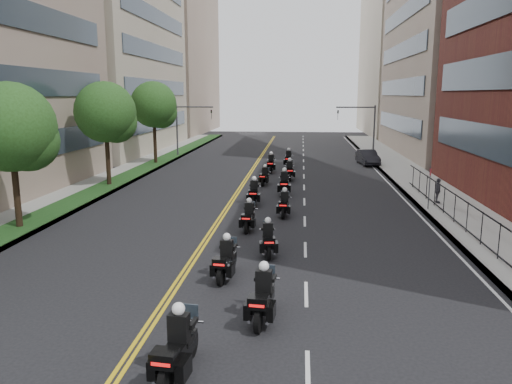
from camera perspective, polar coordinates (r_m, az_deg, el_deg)
ground at (r=13.44m, az=-8.66°, el=-19.18°), size 160.00×160.00×0.00m
sidewalk_right at (r=37.95m, az=18.92°, el=0.39°), size 4.00×90.00×0.15m
sidewalk_left at (r=39.77m, az=-16.95°, el=0.98°), size 4.00×90.00×0.15m
grass_strip at (r=39.46m, az=-15.88°, el=1.10°), size 2.00×90.00×0.04m
building_right_tan at (r=62.62m, az=23.56°, el=17.82°), size 15.11×28.00×30.00m
building_right_far at (r=91.36m, az=17.49°, el=14.56°), size 15.00×28.00×26.00m
building_left_mid at (r=65.08m, az=-18.50°, el=19.65°), size 16.11×28.00×34.00m
building_left_far at (r=92.87m, az=-10.75°, el=14.81°), size 16.00×28.00×26.00m
iron_fence at (r=25.29m, az=23.66°, el=-3.21°), size 0.05×28.00×1.50m
street_trees at (r=33.00m, az=-20.07°, el=7.65°), size 4.40×38.40×7.98m
traffic_signal_right at (r=53.74m, az=12.36°, el=7.62°), size 4.09×0.20×5.60m
traffic_signal_left at (r=54.77m, az=-8.05°, el=7.83°), size 4.09×0.20×5.60m
motorcycle_0 at (r=12.67m, az=-8.98°, el=-17.36°), size 0.72×2.54×1.88m
motorcycle_1 at (r=15.33m, az=0.80°, el=-12.03°), size 0.69×2.49×1.84m
motorcycle_2 at (r=18.68m, az=-3.45°, el=-7.88°), size 0.67×2.32×1.71m
motorcycle_3 at (r=21.30m, az=1.39°, el=-5.55°), size 0.65×2.20×1.63m
motorcycle_4 at (r=25.09m, az=-0.83°, el=-2.95°), size 0.54×2.23×1.65m
motorcycle_5 at (r=28.01m, az=3.26°, el=-1.49°), size 0.54×2.21×1.63m
motorcycle_6 at (r=30.89m, az=-0.24°, el=-0.17°), size 0.56×2.40×1.77m
motorcycle_7 at (r=33.88m, az=3.26°, el=0.89°), size 0.58×2.53×1.87m
motorcycle_8 at (r=37.57m, az=0.99°, el=1.73°), size 0.64×2.11×1.56m
motorcycle_9 at (r=39.97m, az=3.87°, el=2.39°), size 0.60×2.38×1.76m
motorcycle_10 at (r=43.71m, az=1.73°, el=3.20°), size 0.57×2.46×1.82m
motorcycle_11 at (r=46.94m, az=3.74°, el=3.72°), size 0.57×2.45×1.81m
parked_sedan at (r=49.80m, az=12.64°, el=3.90°), size 2.03×4.48×1.43m
pedestrian_c at (r=32.63m, az=20.07°, el=0.15°), size 0.48×0.94×1.54m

